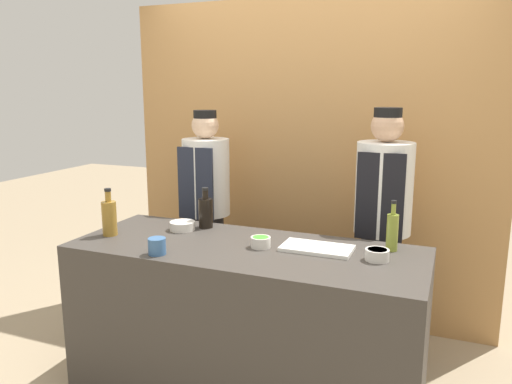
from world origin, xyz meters
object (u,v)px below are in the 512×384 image
object	(u,v)px
sauce_bowl_yellow	(182,225)
sauce_bowl_green	(261,242)
bottle_vinegar	(109,217)
chef_right	(382,226)
chef_left	(207,211)
bottle_oil	(392,231)
cutting_board	(317,248)
sauce_bowl_white	(377,254)
bottle_soy	(206,212)
cup_blue	(157,246)

from	to	relation	value
sauce_bowl_yellow	sauce_bowl_green	bearing A→B (deg)	-13.53
bottle_vinegar	sauce_bowl_yellow	bearing A→B (deg)	36.93
chef_right	chef_left	bearing A→B (deg)	180.00
bottle_oil	chef_right	bearing A→B (deg)	103.35
bottle_vinegar	cutting_board	bearing A→B (deg)	8.94
sauce_bowl_yellow	chef_right	world-z (taller)	chef_right
sauce_bowl_yellow	cutting_board	world-z (taller)	sauce_bowl_yellow
sauce_bowl_green	bottle_oil	xyz separation A→B (m)	(0.67, 0.21, 0.08)
sauce_bowl_white	bottle_soy	bearing A→B (deg)	168.57
sauce_bowl_green	cutting_board	bearing A→B (deg)	13.44
cutting_board	chef_left	distance (m)	1.21
bottle_soy	bottle_vinegar	xyz separation A→B (m)	(-0.45, -0.37, 0.01)
bottle_vinegar	bottle_oil	bearing A→B (deg)	11.85
sauce_bowl_white	sauce_bowl_yellow	xyz separation A→B (m)	(-1.20, 0.11, -0.00)
sauce_bowl_white	bottle_vinegar	size ratio (longest dim) A/B	0.43
sauce_bowl_green	bottle_oil	distance (m)	0.71
bottle_soy	chef_right	xyz separation A→B (m)	(1.02, 0.48, -0.11)
bottle_soy	bottle_vinegar	size ratio (longest dim) A/B	0.90
sauce_bowl_green	cup_blue	xyz separation A→B (m)	(-0.46, -0.31, 0.01)
sauce_bowl_white	chef_right	xyz separation A→B (m)	(-0.07, 0.70, -0.04)
sauce_bowl_white	bottle_vinegar	world-z (taller)	bottle_vinegar
bottle_oil	cup_blue	world-z (taller)	bottle_oil
sauce_bowl_white	cup_blue	size ratio (longest dim) A/B	1.30
sauce_bowl_green	cup_blue	world-z (taller)	cup_blue
sauce_bowl_yellow	sauce_bowl_green	xyz separation A→B (m)	(0.57, -0.14, 0.00)
sauce_bowl_green	cup_blue	size ratio (longest dim) A/B	1.18
cup_blue	sauce_bowl_green	bearing A→B (deg)	34.18
bottle_vinegar	cup_blue	world-z (taller)	bottle_vinegar
cutting_board	chef_right	xyz separation A→B (m)	(0.25, 0.65, -0.02)
cutting_board	chef_right	bearing A→B (deg)	68.81
sauce_bowl_green	cutting_board	distance (m)	0.31
sauce_bowl_white	chef_right	distance (m)	0.71
bottle_soy	sauce_bowl_yellow	bearing A→B (deg)	-134.81
bottle_oil	chef_left	world-z (taller)	chef_left
sauce_bowl_white	sauce_bowl_green	size ratio (longest dim) A/B	1.10
sauce_bowl_yellow	chef_left	size ratio (longest dim) A/B	0.10
chef_right	sauce_bowl_yellow	bearing A→B (deg)	-152.48
sauce_bowl_yellow	cutting_board	xyz separation A→B (m)	(0.87, -0.07, -0.02)
bottle_oil	cup_blue	distance (m)	1.26
bottle_soy	cup_blue	size ratio (longest dim) A/B	2.73
sauce_bowl_yellow	bottle_soy	world-z (taller)	bottle_soy
cutting_board	sauce_bowl_white	bearing A→B (deg)	-8.23
sauce_bowl_white	bottle_oil	distance (m)	0.21
bottle_oil	bottle_vinegar	bearing A→B (deg)	-168.15
sauce_bowl_green	chef_right	xyz separation A→B (m)	(0.55, 0.73, -0.04)
cutting_board	cup_blue	xyz separation A→B (m)	(-0.76, -0.39, 0.03)
bottle_soy	bottle_oil	xyz separation A→B (m)	(1.14, -0.03, 0.01)
sauce_bowl_green	bottle_vinegar	xyz separation A→B (m)	(-0.92, -0.12, 0.08)
bottle_oil	sauce_bowl_yellow	bearing A→B (deg)	-176.52
sauce_bowl_yellow	cutting_board	size ratio (longest dim) A/B	0.41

